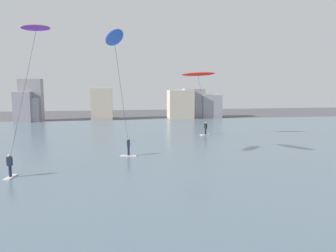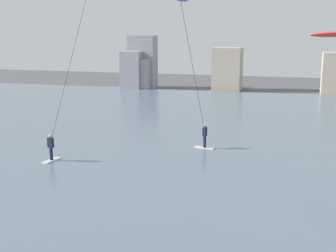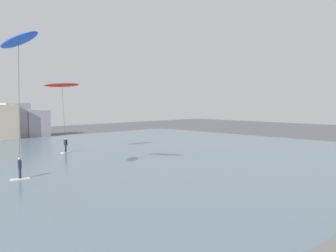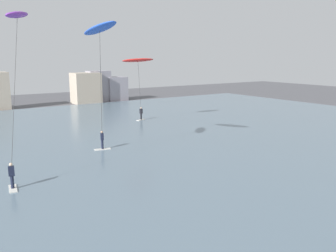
{
  "view_description": "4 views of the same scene",
  "coord_description": "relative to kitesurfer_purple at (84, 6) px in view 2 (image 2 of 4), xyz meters",
  "views": [
    {
      "loc": [
        -1.96,
        -1.88,
        6.56
      ],
      "look_at": [
        0.38,
        13.05,
        4.61
      ],
      "focal_mm": 35.55,
      "sensor_mm": 36.0,
      "label": 1
    },
    {
      "loc": [
        4.95,
        -1.3,
        7.79
      ],
      "look_at": [
        -0.6,
        17.55,
        3.64
      ],
      "focal_mm": 47.81,
      "sensor_mm": 36.0,
      "label": 2
    },
    {
      "loc": [
        -13.25,
        -0.81,
        6.08
      ],
      "look_at": [
        2.2,
        14.77,
        4.57
      ],
      "focal_mm": 41.38,
      "sensor_mm": 36.0,
      "label": 3
    },
    {
      "loc": [
        -12.85,
        -0.22,
        7.97
      ],
      "look_at": [
        -0.9,
        17.35,
        3.81
      ],
      "focal_mm": 37.74,
      "sensor_mm": 36.0,
      "label": 4
    }
  ],
  "objects": [
    {
      "name": "water_bay",
      "position": [
        7.87,
        6.88,
        -9.29
      ],
      "size": [
        84.0,
        52.0,
        0.1
      ],
      "primitive_type": "cube",
      "color": "slate",
      "rests_on": "ground"
    },
    {
      "name": "far_shore_buildings",
      "position": [
        6.14,
        34.56,
        -6.64
      ],
      "size": [
        36.55,
        5.56,
        7.3
      ],
      "color": "gray",
      "rests_on": "ground"
    },
    {
      "name": "kitesurfer_purple",
      "position": [
        0.0,
        0.0,
        0.0
      ],
      "size": [
        3.08,
        4.75,
        10.93
      ],
      "color": "silver",
      "rests_on": "water_bay"
    },
    {
      "name": "kitesurfer_blue",
      "position": [
        5.95,
        0.68,
        0.1
      ],
      "size": [
        2.72,
        5.16,
        10.49
      ],
      "color": "silver",
      "rests_on": "water_bay"
    }
  ]
}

